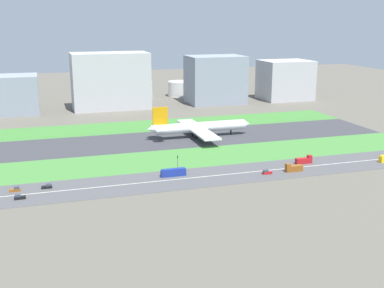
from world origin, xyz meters
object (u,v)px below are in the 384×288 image
car_3 (47,186)px  terminal_building (2,95)px  car_0 (267,172)px  fuel_tank_east (180,89)px  hangar_building (110,81)px  cargo_warehouse (285,80)px  traffic_light (178,162)px  truck_1 (304,160)px  airliner (198,127)px  car_1 (19,197)px  fuel_tank_west (105,90)px  car_4 (15,189)px  truck_0 (293,168)px  bus_0 (173,172)px  fuel_tank_centre (138,90)px  office_tower (215,80)px

car_3 → terminal_building: bearing=98.5°
car_0 → fuel_tank_east: fuel_tank_east is taller
hangar_building → cargo_warehouse: (153.62, 0.00, -4.91)m
traffic_light → fuel_tank_east: (63.92, 219.01, 2.52)m
car_3 → truck_1: bearing=-0.0°
airliner → car_0: bearing=-84.2°
car_3 → fuel_tank_east: fuel_tank_east is taller
truck_1 → car_3: bearing=180.0°
fuel_tank_east → airliner: bearing=-102.2°
cargo_warehouse → fuel_tank_east: 95.75m
car_1 → terminal_building: size_ratio=0.08×
car_1 → car_0: size_ratio=1.00×
car_3 → terminal_building: size_ratio=0.08×
hangar_building → fuel_tank_east: size_ratio=2.77×
car_3 → traffic_light: size_ratio=0.61×
car_0 → fuel_tank_west: 240.88m
car_0 → fuel_tank_west: size_ratio=0.22×
hangar_building → cargo_warehouse: size_ratio=1.40×
truck_1 → car_3: (-122.32, 0.00, -0.75)m
car_4 → car_3: 12.75m
airliner → traffic_light: 66.97m
car_3 → fuel_tank_east: size_ratio=0.20×
car_0 → truck_0: 13.71m
terminal_building → cargo_warehouse: 234.65m
car_0 → bus_0: 43.09m
airliner → fuel_tank_east: bearing=77.8°
airliner → car_4: size_ratio=14.77×
airliner → car_3: airliner is taller
terminal_building → fuel_tank_centre: size_ratio=2.07×
car_4 → car_3: bearing=0.0°
truck_0 → office_tower: office_tower is taller
bus_0 → fuel_tank_centre: bearing=82.6°
fuel_tank_west → fuel_tank_east: size_ratio=0.92×
fuel_tank_centre → car_3: bearing=-110.5°
bus_0 → cargo_warehouse: size_ratio=0.27×
fuel_tank_west → truck_1: bearing=-73.4°
office_tower → fuel_tank_east: office_tower is taller
car_0 → cargo_warehouse: bearing=-119.9°
car_3 → fuel_tank_west: bearing=76.4°
cargo_warehouse → traffic_light: bearing=-130.3°
terminal_building → fuel_tank_west: 93.73m
truck_1 → office_tower: 183.93m
car_1 → car_4: same height
car_4 → fuel_tank_west: size_ratio=0.22×
fuel_tank_west → fuel_tank_east: 68.76m
bus_0 → traffic_light: traffic_light is taller
traffic_light → terminal_building: size_ratio=0.14×
car_4 → office_tower: size_ratio=0.09×
airliner → car_3: 112.33m
truck_1 → traffic_light: size_ratio=1.17×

